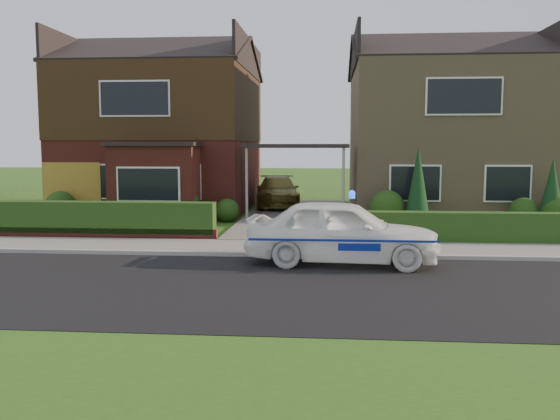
# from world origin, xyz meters

# --- Properties ---
(ground) EXTENTS (120.00, 120.00, 0.00)m
(ground) POSITION_xyz_m (0.00, 0.00, 0.00)
(ground) COLOR #254913
(ground) RESTS_ON ground
(road) EXTENTS (60.00, 6.00, 0.02)m
(road) POSITION_xyz_m (0.00, 0.00, 0.00)
(road) COLOR black
(road) RESTS_ON ground
(kerb) EXTENTS (60.00, 0.16, 0.12)m
(kerb) POSITION_xyz_m (0.00, 3.05, 0.06)
(kerb) COLOR #9E9993
(kerb) RESTS_ON ground
(sidewalk) EXTENTS (60.00, 2.00, 0.10)m
(sidewalk) POSITION_xyz_m (0.00, 4.10, 0.05)
(sidewalk) COLOR slate
(sidewalk) RESTS_ON ground
(grass_verge) EXTENTS (60.00, 4.00, 0.01)m
(grass_verge) POSITION_xyz_m (0.00, -5.00, 0.00)
(grass_verge) COLOR #254913
(grass_verge) RESTS_ON ground
(driveway) EXTENTS (3.80, 12.00, 0.12)m
(driveway) POSITION_xyz_m (0.00, 11.00, 0.06)
(driveway) COLOR #666059
(driveway) RESTS_ON ground
(house_left) EXTENTS (7.50, 9.53, 7.25)m
(house_left) POSITION_xyz_m (-5.78, 13.90, 3.81)
(house_left) COLOR maroon
(house_left) RESTS_ON ground
(house_right) EXTENTS (7.50, 8.06, 7.25)m
(house_right) POSITION_xyz_m (5.80, 13.99, 3.66)
(house_right) COLOR #927D59
(house_right) RESTS_ON ground
(carport_link) EXTENTS (3.80, 3.00, 2.77)m
(carport_link) POSITION_xyz_m (0.00, 10.95, 2.66)
(carport_link) COLOR black
(carport_link) RESTS_ON ground
(garage_door) EXTENTS (2.20, 0.10, 2.10)m
(garage_door) POSITION_xyz_m (-8.25, 9.96, 1.05)
(garage_door) COLOR olive
(garage_door) RESTS_ON ground
(dwarf_wall) EXTENTS (7.70, 0.25, 0.36)m
(dwarf_wall) POSITION_xyz_m (-5.80, 5.30, 0.18)
(dwarf_wall) COLOR maroon
(dwarf_wall) RESTS_ON ground
(hedge_left) EXTENTS (7.50, 0.55, 0.90)m
(hedge_left) POSITION_xyz_m (-5.80, 5.45, 0.00)
(hedge_left) COLOR #193D13
(hedge_left) RESTS_ON ground
(hedge_right) EXTENTS (7.50, 0.55, 0.80)m
(hedge_right) POSITION_xyz_m (5.80, 5.35, 0.00)
(hedge_right) COLOR #193D13
(hedge_right) RESTS_ON ground
(shrub_left_far) EXTENTS (1.08, 1.08, 1.08)m
(shrub_left_far) POSITION_xyz_m (-8.50, 9.50, 0.54)
(shrub_left_far) COLOR #193D13
(shrub_left_far) RESTS_ON ground
(shrub_left_mid) EXTENTS (1.32, 1.32, 1.32)m
(shrub_left_mid) POSITION_xyz_m (-4.00, 9.30, 0.66)
(shrub_left_mid) COLOR #193D13
(shrub_left_mid) RESTS_ON ground
(shrub_left_near) EXTENTS (0.84, 0.84, 0.84)m
(shrub_left_near) POSITION_xyz_m (-2.40, 9.60, 0.42)
(shrub_left_near) COLOR #193D13
(shrub_left_near) RESTS_ON ground
(shrub_right_near) EXTENTS (1.20, 1.20, 1.20)m
(shrub_right_near) POSITION_xyz_m (3.20, 9.40, 0.60)
(shrub_right_near) COLOR #193D13
(shrub_right_near) RESTS_ON ground
(shrub_right_mid) EXTENTS (0.96, 0.96, 0.96)m
(shrub_right_mid) POSITION_xyz_m (7.80, 9.50, 0.48)
(shrub_right_mid) COLOR #193D13
(shrub_right_mid) RESTS_ON ground
(shrub_right_far) EXTENTS (1.08, 1.08, 1.08)m
(shrub_right_far) POSITION_xyz_m (8.80, 9.20, 0.54)
(shrub_right_far) COLOR #193D13
(shrub_right_far) RESTS_ON ground
(conifer_a) EXTENTS (0.90, 0.90, 2.60)m
(conifer_a) POSITION_xyz_m (4.20, 9.20, 1.30)
(conifer_a) COLOR black
(conifer_a) RESTS_ON ground
(conifer_b) EXTENTS (0.90, 0.90, 2.20)m
(conifer_b) POSITION_xyz_m (8.60, 9.20, 1.10)
(conifer_b) COLOR black
(conifer_b) RESTS_ON ground
(police_car) EXTENTS (4.03, 4.50, 1.66)m
(police_car) POSITION_xyz_m (1.52, 2.37, 0.75)
(police_car) COLOR white
(police_car) RESTS_ON ground
(driveway_car) EXTENTS (2.23, 4.53, 1.27)m
(driveway_car) POSITION_xyz_m (-1.00, 14.10, 0.75)
(driveway_car) COLOR olive
(driveway_car) RESTS_ON driveway
(potted_plant_a) EXTENTS (0.47, 0.34, 0.85)m
(potted_plant_a) POSITION_xyz_m (-4.71, 6.49, 0.43)
(potted_plant_a) COLOR gray
(potted_plant_a) RESTS_ON ground
(potted_plant_b) EXTENTS (0.52, 0.48, 0.76)m
(potted_plant_b) POSITION_xyz_m (-2.50, 6.00, 0.38)
(potted_plant_b) COLOR gray
(potted_plant_b) RESTS_ON ground
(potted_plant_c) EXTENTS (0.61, 0.61, 0.79)m
(potted_plant_c) POSITION_xyz_m (-5.21, 6.00, 0.39)
(potted_plant_c) COLOR gray
(potted_plant_c) RESTS_ON ground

